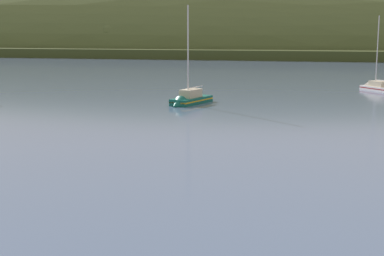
{
  "coord_description": "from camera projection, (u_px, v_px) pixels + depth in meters",
  "views": [
    {
      "loc": [
        1.95,
        -9.44,
        8.64
      ],
      "look_at": [
        -4.66,
        30.55,
        1.68
      ],
      "focal_mm": 52.58,
      "sensor_mm": 36.0,
      "label": 1
    }
  ],
  "objects": [
    {
      "name": "sailboat_near_mooring",
      "position": [
        188.0,
        102.0,
        67.66
      ],
      "size": [
        4.8,
        7.8,
        12.74
      ],
      "rotation": [
        0.0,
        0.0,
        4.35
      ],
      "color": "#0F564C",
      "rests_on": "ground"
    },
    {
      "name": "far_shoreline_hill",
      "position": [
        123.0,
        52.0,
        237.43
      ],
      "size": [
        586.43,
        146.7,
        59.45
      ],
      "rotation": [
        0.0,
        0.0,
        -0.08
      ],
      "color": "#35401E",
      "rests_on": "ground"
    },
    {
      "name": "sailboat_outer_reach",
      "position": [
        375.0,
        88.0,
        83.72
      ],
      "size": [
        5.4,
        6.96,
        11.86
      ],
      "rotation": [
        0.0,
        0.0,
        2.13
      ],
      "color": "white",
      "rests_on": "ground"
    }
  ]
}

